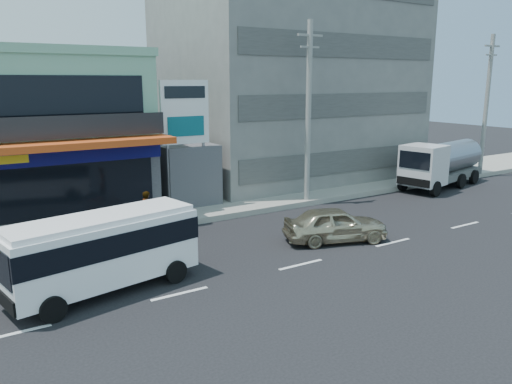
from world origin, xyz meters
TOP-DOWN VIEW (x-y plane):
  - ground at (0.00, 0.00)m, footprint 120.00×120.00m
  - sidewalk at (5.00, 9.50)m, footprint 70.00×5.00m
  - shop_building at (-8.00, 13.95)m, footprint 12.40×11.70m
  - concrete_building at (10.00, 15.00)m, footprint 16.00×12.00m
  - gap_structure at (0.00, 12.00)m, footprint 3.00×6.00m
  - satellite_dish at (0.00, 11.00)m, footprint 1.50×1.50m
  - billboard at (-0.50, 9.20)m, footprint 2.60×0.18m
  - utility_pole_near at (6.00, 7.40)m, footprint 1.60×0.30m
  - utility_pole_far at (22.00, 7.40)m, footprint 1.60×0.30m
  - minibus at (-7.00, 1.51)m, footprint 6.52×3.15m
  - sedan at (3.00, 1.50)m, footprint 4.82×3.17m
  - tanker_truck at (16.24, 6.43)m, footprint 7.86×3.72m
  - motorcycle_rider at (-4.00, 5.56)m, footprint 1.91×1.22m

SIDE VIEW (x-z plane):
  - ground at x=0.00m, z-range 0.00..0.00m
  - sidewalk at x=5.00m, z-range 0.00..0.30m
  - motorcycle_rider at x=-4.00m, z-range -0.39..1.92m
  - sedan at x=3.00m, z-range 0.00..1.53m
  - minibus at x=-7.00m, z-range 0.25..2.87m
  - tanker_truck at x=16.24m, z-range 0.11..3.09m
  - gap_structure at x=0.00m, z-range 0.00..3.50m
  - satellite_dish at x=0.00m, z-range 3.50..3.65m
  - shop_building at x=-8.00m, z-range 0.00..8.00m
  - billboard at x=-0.50m, z-range 1.48..8.38m
  - utility_pole_near at x=6.00m, z-range 0.15..10.15m
  - utility_pole_far at x=22.00m, z-range 0.15..10.15m
  - concrete_building at x=10.00m, z-range 0.00..14.00m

